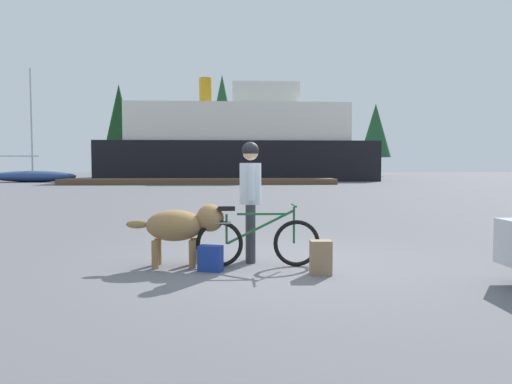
% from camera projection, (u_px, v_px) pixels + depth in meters
% --- Properties ---
extents(ground_plane, '(160.00, 160.00, 0.00)m').
position_uv_depth(ground_plane, '(275.00, 263.00, 7.29)').
color(ground_plane, slate).
extents(bicycle, '(1.76, 0.44, 0.89)m').
position_uv_depth(bicycle, '(257.00, 241.00, 7.01)').
color(bicycle, black).
rests_on(bicycle, ground_plane).
extents(person_cyclist, '(0.32, 0.53, 1.79)m').
position_uv_depth(person_cyclist, '(250.00, 189.00, 7.35)').
color(person_cyclist, '#333338').
rests_on(person_cyclist, ground_plane).
extents(dog, '(1.38, 0.52, 0.89)m').
position_uv_depth(dog, '(182.00, 225.00, 7.04)').
color(dog, olive).
rests_on(dog, ground_plane).
extents(backpack, '(0.29, 0.21, 0.45)m').
position_uv_depth(backpack, '(321.00, 258.00, 6.53)').
color(backpack, '#8C7251').
rests_on(backpack, ground_plane).
extents(handbag_pannier, '(0.36, 0.27, 0.35)m').
position_uv_depth(handbag_pannier, '(210.00, 258.00, 6.74)').
color(handbag_pannier, navy).
rests_on(handbag_pannier, ground_plane).
extents(dock_pier, '(19.48, 2.80, 0.40)m').
position_uv_depth(dock_pier, '(200.00, 181.00, 35.62)').
color(dock_pier, brown).
rests_on(dock_pier, ground_plane).
extents(ferry_boat, '(23.52, 7.45, 8.98)m').
position_uv_depth(ferry_boat, '(239.00, 144.00, 43.77)').
color(ferry_boat, black).
rests_on(ferry_boat, ground_plane).
extents(sailboat_moored, '(6.89, 1.93, 9.08)m').
position_uv_depth(sailboat_moored, '(33.00, 176.00, 39.85)').
color(sailboat_moored, navy).
rests_on(sailboat_moored, ground_plane).
extents(pine_tree_far_left, '(3.67, 3.67, 10.30)m').
position_uv_depth(pine_tree_far_left, '(119.00, 121.00, 55.03)').
color(pine_tree_far_left, '#4C331E').
rests_on(pine_tree_far_left, ground_plane).
extents(pine_tree_center, '(3.65, 3.65, 11.74)m').
position_uv_depth(pine_tree_center, '(222.00, 113.00, 57.25)').
color(pine_tree_center, '#4C331E').
rests_on(pine_tree_center, ground_plane).
extents(pine_tree_far_right, '(3.69, 3.69, 8.68)m').
position_uv_depth(pine_tree_far_right, '(376.00, 131.00, 59.38)').
color(pine_tree_far_right, '#4C331E').
rests_on(pine_tree_far_right, ground_plane).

